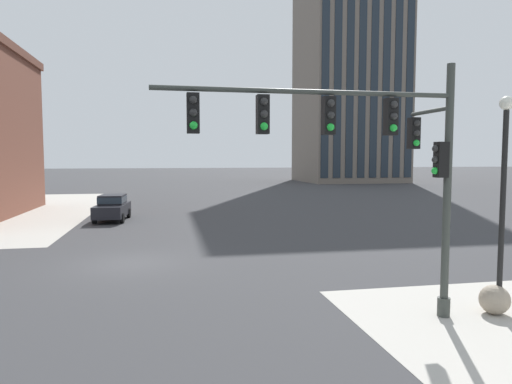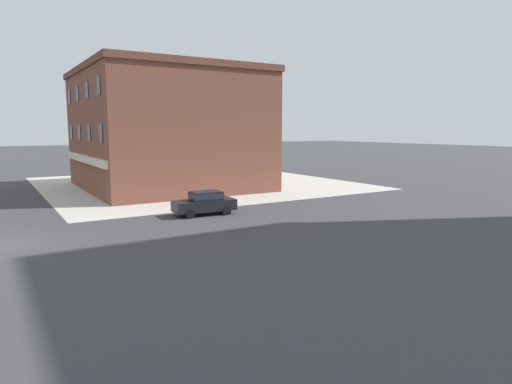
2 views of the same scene
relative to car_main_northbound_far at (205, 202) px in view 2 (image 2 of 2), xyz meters
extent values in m
cube|color=#B7B2A8|center=(-17.90, 7.13, -0.92)|extent=(32.00, 32.00, 0.02)
cube|color=black|center=(0.00, -0.05, -0.22)|extent=(2.06, 4.51, 0.76)
cube|color=black|center=(0.01, 0.10, 0.46)|extent=(1.64, 2.21, 0.60)
cube|color=#232D38|center=(0.01, 0.10, 0.46)|extent=(1.68, 2.30, 0.40)
cylinder|color=black|center=(0.74, -1.47, -0.60)|extent=(0.26, 0.65, 0.64)
cylinder|color=black|center=(-0.93, -1.36, -0.60)|extent=(0.26, 0.65, 0.64)
cylinder|color=black|center=(0.92, 1.25, -0.60)|extent=(0.26, 0.65, 0.64)
cylinder|color=black|center=(-0.74, 1.37, -0.60)|extent=(0.26, 0.65, 0.64)
cube|color=brown|center=(-16.24, 3.29, 4.82)|extent=(18.69, 16.32, 11.47)
cube|color=brown|center=(-16.24, 3.29, 10.85)|extent=(19.07, 16.65, 0.60)
cube|color=beige|center=(-16.24, -4.99, 2.33)|extent=(17.76, 0.24, 0.70)
cube|color=#1E2833|center=(-23.25, -4.91, 4.82)|extent=(1.10, 0.08, 1.50)
cube|color=#1E2833|center=(-18.58, -4.91, 4.82)|extent=(1.10, 0.08, 1.50)
cube|color=#1E2833|center=(-13.91, -4.91, 4.82)|extent=(1.10, 0.08, 1.50)
cube|color=#1E2833|center=(-9.23, -4.91, 4.82)|extent=(1.10, 0.08, 1.50)
cube|color=#1E2833|center=(-23.25, -4.91, 8.64)|extent=(1.10, 0.08, 1.50)
cube|color=#1E2833|center=(-18.58, -4.91, 8.64)|extent=(1.10, 0.08, 1.50)
cube|color=#1E2833|center=(-13.91, -4.91, 8.64)|extent=(1.10, 0.08, 1.50)
cube|color=#1E2833|center=(-9.23, -4.91, 8.64)|extent=(1.10, 0.08, 1.50)
camera|label=1|loc=(3.56, -31.09, 3.21)|focal=32.25mm
camera|label=2|loc=(28.59, -13.26, 5.14)|focal=31.23mm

